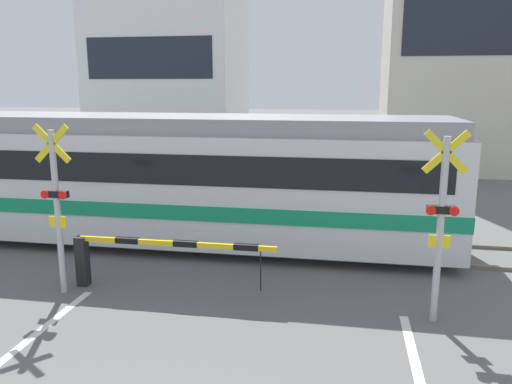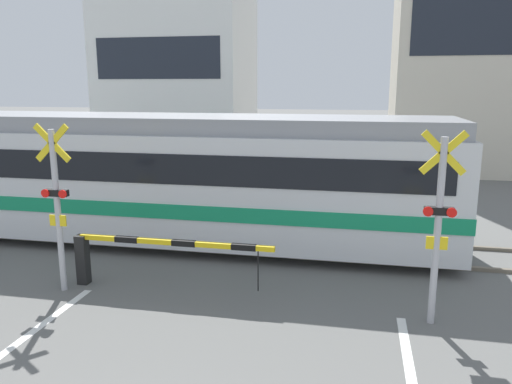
# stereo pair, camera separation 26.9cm
# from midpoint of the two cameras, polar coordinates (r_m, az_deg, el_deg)

# --- Properties ---
(rail_track_near) EXTENTS (50.00, 0.10, 0.08)m
(rail_track_near) POSITION_cam_midpoint_polar(r_m,az_deg,el_deg) (11.16, 1.42, -7.13)
(rail_track_near) COLOR #6B6051
(rail_track_near) RESTS_ON ground_plane
(rail_track_far) EXTENTS (50.00, 0.10, 0.08)m
(rail_track_far) POSITION_cam_midpoint_polar(r_m,az_deg,el_deg) (12.51, 2.60, -5.02)
(rail_track_far) COLOR #6B6051
(rail_track_far) RESTS_ON ground_plane
(commuter_train) EXTENTS (19.60, 2.80, 3.03)m
(commuter_train) POSITION_cam_midpoint_polar(r_m,az_deg,el_deg) (13.52, -21.86, 2.32)
(commuter_train) COLOR silver
(commuter_train) RESTS_ON ground_plane
(crossing_barrier_near) EXTENTS (3.79, 0.20, 0.99)m
(crossing_barrier_near) POSITION_cam_midpoint_polar(r_m,az_deg,el_deg) (9.50, -13.11, -6.57)
(crossing_barrier_near) COLOR black
(crossing_barrier_near) RESTS_ON ground_plane
(crossing_barrier_far) EXTENTS (3.79, 0.20, 0.99)m
(crossing_barrier_far) POSITION_cam_midpoint_polar(r_m,az_deg,el_deg) (14.29, 11.99, -0.28)
(crossing_barrier_far) COLOR black
(crossing_barrier_far) RESTS_ON ground_plane
(crossing_signal_left) EXTENTS (0.68, 0.15, 3.07)m
(crossing_signal_left) POSITION_cam_midpoint_polar(r_m,az_deg,el_deg) (9.53, -21.05, -0.97)
(crossing_signal_left) COLOR #B2B2B7
(crossing_signal_left) RESTS_ON ground_plane
(crossing_signal_right) EXTENTS (0.68, 0.15, 3.07)m
(crossing_signal_right) POSITION_cam_midpoint_polar(r_m,az_deg,el_deg) (8.16, 21.01, -3.05)
(crossing_signal_right) COLOR #B2B2B7
(crossing_signal_right) RESTS_ON ground_plane
(pedestrian) EXTENTS (0.38, 0.22, 1.58)m
(pedestrian) POSITION_cam_midpoint_polar(r_m,az_deg,el_deg) (17.40, 4.52, 2.70)
(pedestrian) COLOR #33384C
(pedestrian) RESTS_ON ground_plane
(building_left_of_street) EXTENTS (6.81, 5.24, 8.91)m
(building_left_of_street) POSITION_cam_midpoint_polar(r_m,az_deg,el_deg) (25.34, -8.54, 13.58)
(building_left_of_street) COLOR white
(building_left_of_street) RESTS_ON ground_plane
(building_right_of_street) EXTENTS (5.23, 5.24, 10.81)m
(building_right_of_street) POSITION_cam_midpoint_polar(r_m,az_deg,el_deg) (24.22, 22.31, 15.18)
(building_right_of_street) COLOR beige
(building_right_of_street) RESTS_ON ground_plane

